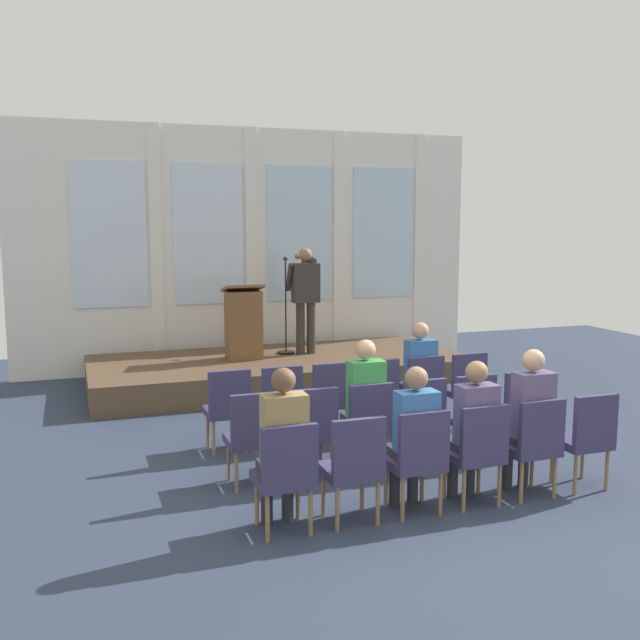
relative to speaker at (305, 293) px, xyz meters
The scene contains 30 objects.
ground_plane 5.68m from the speaker, 95.06° to the right, with size 17.73×17.73×0.00m, color #2D384C.
rear_partition 1.55m from the speaker, 108.25° to the left, with size 8.04×0.14×4.10m.
stage_platform 1.30m from the speaker, 159.41° to the right, with size 5.76×2.44×0.41m, color brown.
speaker is the anchor object (origin of this frame).
mic_stand 0.72m from the speaker, 158.81° to the left, with size 0.28×0.28×1.55m.
lectern 1.12m from the speaker, behind, with size 0.60×0.48×1.16m.
chair_r0_c0 3.88m from the speaker, 121.23° to the right, with size 0.46×0.44×0.94m.
chair_r0_c1 3.62m from the speaker, 112.97° to the right, with size 0.46×0.44×0.94m.
chair_r0_c2 3.44m from the speaker, 103.58° to the right, with size 0.46×0.44×0.94m.
chair_r0_c3 3.35m from the speaker, 93.38° to the right, with size 0.46×0.44×0.94m.
chair_r0_c4 3.37m from the speaker, 82.97° to the right, with size 0.46×0.44×0.94m.
audience_r0_c4 3.24m from the speaker, 82.79° to the right, with size 0.36×0.39×1.33m.
chair_r0_c5 3.49m from the speaker, 73.00° to the right, with size 0.46×0.44×0.94m.
chair_r1_c0 4.83m from the speaker, 114.34° to the right, with size 0.46×0.44×0.94m.
chair_r1_c1 4.63m from the speaker, 107.55° to the right, with size 0.46×0.44×0.94m.
chair_r1_c2 4.49m from the speaker, 100.21° to the right, with size 0.46×0.44×0.94m.
audience_r1_c2 4.37m from the speaker, 100.40° to the right, with size 0.36×0.39×1.36m.
chair_r1_c3 4.42m from the speaker, 92.53° to the right, with size 0.46×0.44×0.94m.
chair_r1_c4 4.44m from the speaker, 84.75° to the right, with size 0.46×0.44×0.94m.
chair_r1_c5 4.53m from the speaker, 77.15° to the right, with size 0.46×0.44×0.94m.
chair_r2_c0 5.84m from the speaker, 109.84° to the right, with size 0.46×0.44×0.94m.
audience_r2_c0 5.74m from the speaker, 110.11° to the right, with size 0.36×0.39×1.37m.
chair_r2_c1 5.67m from the speaker, 104.16° to the right, with size 0.46×0.44×0.94m.
chair_r2_c2 5.56m from the speaker, 98.18° to the right, with size 0.46×0.44×0.94m.
audience_r2_c2 5.45m from the speaker, 98.30° to the right, with size 0.36×0.39×1.30m.
chair_r2_c3 5.50m from the speaker, 92.01° to the right, with size 0.46×0.44×0.94m.
audience_r2_c3 5.40m from the speaker, 92.05° to the right, with size 0.36×0.39×1.31m.
chair_r2_c4 5.52m from the speaker, 85.80° to the right, with size 0.46×0.44×0.94m.
audience_r2_c4 5.41m from the speaker, 85.74° to the right, with size 0.36×0.39×1.38m.
chair_r2_c5 5.59m from the speaker, 79.69° to the right, with size 0.46×0.44×0.94m.
Camera 1 is at (-3.04, -5.21, 2.52)m, focal length 39.94 mm.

